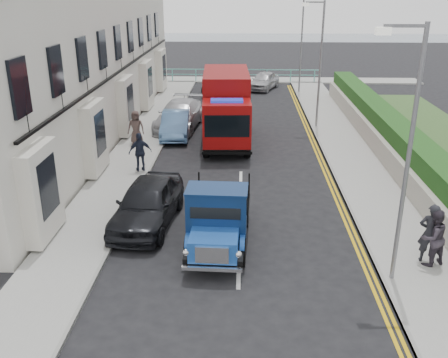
# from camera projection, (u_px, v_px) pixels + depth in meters

# --- Properties ---
(ground) EXTENTS (120.00, 120.00, 0.00)m
(ground) POSITION_uv_depth(u_px,v_px,m) (239.00, 244.00, 16.07)
(ground) COLOR black
(ground) RESTS_ON ground
(pavement_west) EXTENTS (2.40, 38.00, 0.12)m
(pavement_west) POSITION_uv_depth(u_px,v_px,m) (136.00, 152.00, 24.61)
(pavement_west) COLOR gray
(pavement_west) RESTS_ON ground
(pavement_east) EXTENTS (2.60, 38.00, 0.12)m
(pavement_east) POSITION_uv_depth(u_px,v_px,m) (350.00, 155.00, 24.23)
(pavement_east) COLOR gray
(pavement_east) RESTS_ON ground
(promenade) EXTENTS (30.00, 2.50, 0.12)m
(promenade) POSITION_uv_depth(u_px,v_px,m) (243.00, 80.00, 43.03)
(promenade) COLOR gray
(promenade) RESTS_ON ground
(sea_plane) EXTENTS (120.00, 120.00, 0.00)m
(sea_plane) POSITION_uv_depth(u_px,v_px,m) (244.00, 42.00, 71.88)
(sea_plane) COLOR #515F6F
(sea_plane) RESTS_ON ground
(garden_east) EXTENTS (1.45, 28.00, 1.75)m
(garden_east) POSITION_uv_depth(u_px,v_px,m) (392.00, 139.00, 23.85)
(garden_east) COLOR #B2AD9E
(garden_east) RESTS_ON ground
(seafront_railing) EXTENTS (13.00, 0.08, 1.11)m
(seafront_railing) POSITION_uv_depth(u_px,v_px,m) (243.00, 76.00, 42.09)
(seafront_railing) COLOR #59B2A5
(seafront_railing) RESTS_ON ground
(lamp_near) EXTENTS (1.23, 0.18, 7.00)m
(lamp_near) POSITION_uv_depth(u_px,v_px,m) (405.00, 145.00, 12.60)
(lamp_near) COLOR slate
(lamp_near) RESTS_ON ground
(lamp_mid) EXTENTS (1.23, 0.18, 7.00)m
(lamp_mid) POSITION_uv_depth(u_px,v_px,m) (319.00, 58.00, 27.48)
(lamp_mid) COLOR slate
(lamp_mid) RESTS_ON ground
(lamp_far) EXTENTS (1.23, 0.18, 7.00)m
(lamp_far) POSITION_uv_depth(u_px,v_px,m) (300.00, 39.00, 36.78)
(lamp_far) COLOR slate
(lamp_far) RESTS_ON ground
(bedford_lorry) EXTENTS (1.97, 4.63, 2.15)m
(bedford_lorry) POSITION_uv_depth(u_px,v_px,m) (218.00, 223.00, 15.26)
(bedford_lorry) COLOR black
(bedford_lorry) RESTS_ON ground
(red_lorry) EXTENTS (2.60, 6.89, 3.56)m
(red_lorry) POSITION_uv_depth(u_px,v_px,m) (226.00, 106.00, 25.93)
(red_lorry) COLOR black
(red_lorry) RESTS_ON ground
(parked_car_front) EXTENTS (2.30, 4.74, 1.56)m
(parked_car_front) POSITION_uv_depth(u_px,v_px,m) (147.00, 203.00, 17.15)
(parked_car_front) COLOR black
(parked_car_front) RESTS_ON ground
(parked_car_mid) EXTENTS (1.68, 4.21, 1.36)m
(parked_car_mid) POSITION_uv_depth(u_px,v_px,m) (176.00, 124.00, 27.12)
(parked_car_mid) COLOR #5683B9
(parked_car_mid) RESTS_ON ground
(parked_car_rear) EXTENTS (2.76, 5.55, 1.55)m
(parked_car_rear) POSITION_uv_depth(u_px,v_px,m) (179.00, 115.00, 28.61)
(parked_car_rear) COLOR silver
(parked_car_rear) RESTS_ON ground
(seafront_car_left) EXTENTS (3.19, 5.16, 1.33)m
(seafront_car_left) POSITION_uv_depth(u_px,v_px,m) (223.00, 85.00, 37.84)
(seafront_car_left) COLOR black
(seafront_car_left) RESTS_ON ground
(seafront_car_right) EXTENTS (2.90, 4.30, 1.36)m
(seafront_car_right) POSITION_uv_depth(u_px,v_px,m) (264.00, 81.00, 39.33)
(seafront_car_right) COLOR #A7A7AC
(seafront_car_right) RESTS_ON ground
(pedestrian_east_near) EXTENTS (0.76, 0.59, 1.84)m
(pedestrian_east_near) POSITION_uv_depth(u_px,v_px,m) (430.00, 233.00, 14.50)
(pedestrian_east_near) COLOR black
(pedestrian_east_near) RESTS_ON pavement_east
(pedestrian_east_far) EXTENTS (1.04, 0.94, 1.74)m
(pedestrian_east_far) POSITION_uv_depth(u_px,v_px,m) (433.00, 237.00, 14.37)
(pedestrian_east_far) COLOR #332D37
(pedestrian_east_far) RESTS_ON pavement_east
(pedestrian_west_near) EXTENTS (1.09, 0.76, 1.71)m
(pedestrian_west_near) POSITION_uv_depth(u_px,v_px,m) (140.00, 152.00, 21.71)
(pedestrian_west_near) COLOR #1B2031
(pedestrian_west_near) RESTS_ON pavement_west
(pedestrian_west_far) EXTENTS (0.85, 0.55, 1.72)m
(pedestrian_west_far) POSITION_uv_depth(u_px,v_px,m) (136.00, 128.00, 25.39)
(pedestrian_west_far) COLOR #443531
(pedestrian_west_far) RESTS_ON pavement_west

